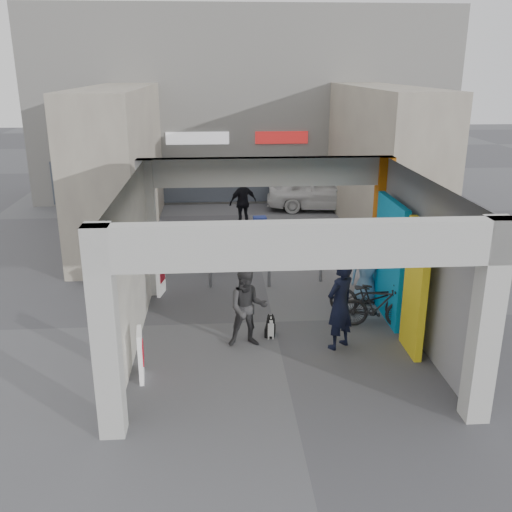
{
  "coord_description": "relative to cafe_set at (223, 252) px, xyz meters",
  "views": [
    {
      "loc": [
        -1.25,
        -12.01,
        5.67
      ],
      "look_at": [
        -0.34,
        1.0,
        1.29
      ],
      "focal_mm": 40.0,
      "sensor_mm": 36.0,
      "label": 1
    }
  ],
  "objects": [
    {
      "name": "plaza_bldg_left",
      "position": [
        -3.41,
        3.19,
        2.17
      ],
      "size": [
        2.0,
        9.0,
        5.0
      ],
      "primitive_type": "cube",
      "color": "#B2AA93",
      "rests_on": "ground"
    },
    {
      "name": "bollard_right",
      "position": [
        2.65,
        -1.77,
        0.11
      ],
      "size": [
        0.09,
        0.09,
        0.88
      ],
      "primitive_type": "cylinder",
      "color": "gray",
      "rests_on": "ground"
    },
    {
      "name": "far_building",
      "position": [
        1.09,
        9.68,
        3.66
      ],
      "size": [
        18.0,
        4.08,
        8.0
      ],
      "color": "white",
      "rests_on": "ground"
    },
    {
      "name": "man_elderly",
      "position": [
        3.51,
        -3.3,
        0.48
      ],
      "size": [
        0.8,
        0.53,
        1.61
      ],
      "primitive_type": "imported",
      "rotation": [
        0.0,
        0.0,
        -0.03
      ],
      "color": "#5580A7",
      "rests_on": "ground"
    },
    {
      "name": "bicycle_rear",
      "position": [
        3.39,
        -4.73,
        0.18
      ],
      "size": [
        1.74,
        0.8,
        1.01
      ],
      "primitive_type": "imported",
      "rotation": [
        0.0,
        0.0,
        1.37
      ],
      "color": "black",
      "rests_on": "ground"
    },
    {
      "name": "advert_board_near",
      "position": [
        -1.65,
        -6.65,
        0.18
      ],
      "size": [
        0.15,
        0.56,
        1.0
      ],
      "rotation": [
        0.0,
        0.0,
        0.11
      ],
      "color": "white",
      "rests_on": "ground"
    },
    {
      "name": "ground",
      "position": [
        1.09,
        -4.31,
        -0.33
      ],
      "size": [
        90.0,
        90.0,
        0.0
      ],
      "primitive_type": "plane",
      "color": "#55565A",
      "rests_on": "ground"
    },
    {
      "name": "plaza_bldg_right",
      "position": [
        5.59,
        3.19,
        2.17
      ],
      "size": [
        2.0,
        9.0,
        5.0
      ],
      "primitive_type": "cube",
      "color": "#B2AA93",
      "rests_on": "ground"
    },
    {
      "name": "bollard_center",
      "position": [
        1.19,
        -2.05,
        0.14
      ],
      "size": [
        0.09,
        0.09,
        0.93
      ],
      "primitive_type": "cylinder",
      "color": "gray",
      "rests_on": "ground"
    },
    {
      "name": "man_back_turned",
      "position": [
        0.43,
        -5.4,
        0.53
      ],
      "size": [
        0.85,
        0.67,
        1.71
      ],
      "primitive_type": "imported",
      "rotation": [
        0.0,
        0.0,
        0.03
      ],
      "color": "#373739",
      "rests_on": "ground"
    },
    {
      "name": "arcade_canopy",
      "position": [
        1.63,
        -5.13,
        1.97
      ],
      "size": [
        6.4,
        6.45,
        6.4
      ],
      "color": "#B9B8B4",
      "rests_on": "ground"
    },
    {
      "name": "produce_stand",
      "position": [
        -1.44,
        1.04,
        -0.04
      ],
      "size": [
        1.12,
        0.61,
        0.74
      ],
      "rotation": [
        0.0,
        0.0,
        0.34
      ],
      "color": "black",
      "rests_on": "ground"
    },
    {
      "name": "bollard_left",
      "position": [
        -0.38,
        -2.0,
        0.1
      ],
      "size": [
        0.09,
        0.09,
        0.85
      ],
      "primitive_type": "cylinder",
      "color": "gray",
      "rests_on": "ground"
    },
    {
      "name": "bicycle_front",
      "position": [
        3.39,
        -4.27,
        0.2
      ],
      "size": [
        2.11,
        1.53,
        1.06
      ],
      "primitive_type": "imported",
      "rotation": [
        0.0,
        0.0,
        1.11
      ],
      "color": "black",
      "rests_on": "ground"
    },
    {
      "name": "crate_stack",
      "position": [
        1.35,
        3.24,
        -0.05
      ],
      "size": [
        0.48,
        0.38,
        0.56
      ],
      "rotation": [
        0.0,
        0.0,
        0.08
      ],
      "color": "#1B6128",
      "rests_on": "ground"
    },
    {
      "name": "man_with_dog",
      "position": [
        2.33,
        -5.63,
        0.64
      ],
      "size": [
        0.84,
        0.8,
        1.93
      ],
      "primitive_type": "imported",
      "rotation": [
        0.0,
        0.0,
        3.8
      ],
      "color": "black",
      "rests_on": "ground"
    },
    {
      "name": "advert_board_far",
      "position": [
        -1.65,
        -2.4,
        0.18
      ],
      "size": [
        0.19,
        0.55,
        1.0
      ],
      "rotation": [
        0.0,
        0.0,
        -0.2
      ],
      "color": "white",
      "rests_on": "ground"
    },
    {
      "name": "white_van",
      "position": [
        4.12,
        6.42,
        0.43
      ],
      "size": [
        4.6,
        2.25,
        1.51
      ],
      "primitive_type": "imported",
      "rotation": [
        0.0,
        0.0,
        1.46
      ],
      "color": "white",
      "rests_on": "ground"
    },
    {
      "name": "cafe_set",
      "position": [
        0.0,
        0.0,
        0.0
      ],
      "size": [
        1.53,
        1.23,
        0.92
      ],
      "rotation": [
        0.0,
        0.0,
        -0.43
      ],
      "color": "#A8A8AD",
      "rests_on": "ground"
    },
    {
      "name": "border_collie",
      "position": [
        0.94,
        -5.08,
        -0.1
      ],
      "size": [
        0.21,
        0.42,
        0.57
      ],
      "rotation": [
        0.0,
        0.0,
        -0.21
      ],
      "color": "black",
      "rests_on": "ground"
    },
    {
      "name": "man_crates",
      "position": [
        0.79,
        3.97,
        0.59
      ],
      "size": [
        1.17,
        0.86,
        1.84
      ],
      "primitive_type": "imported",
      "rotation": [
        0.0,
        0.0,
        3.57
      ],
      "color": "black",
      "rests_on": "ground"
    }
  ]
}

